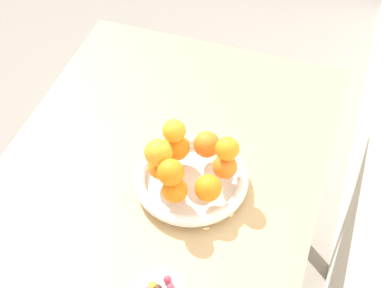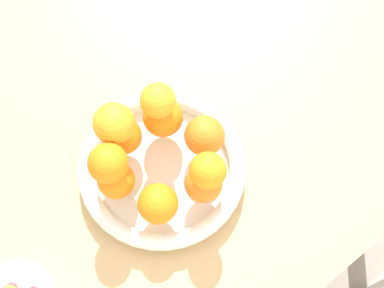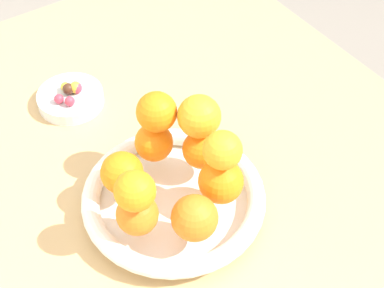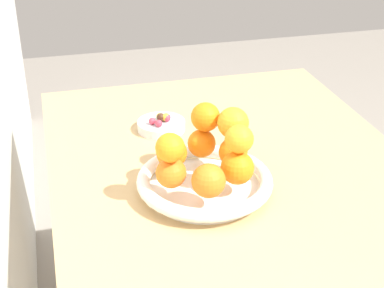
# 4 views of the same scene
# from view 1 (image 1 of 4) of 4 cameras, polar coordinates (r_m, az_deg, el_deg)

# --- Properties ---
(dining_table) EXTENTS (1.10, 0.76, 0.74)m
(dining_table) POSITION_cam_1_polar(r_m,az_deg,el_deg) (1.44, -3.75, -6.28)
(dining_table) COLOR tan
(dining_table) RESTS_ON ground_plane
(fruit_bowl) EXTENTS (0.26, 0.26, 0.04)m
(fruit_bowl) POSITION_cam_1_polar(r_m,az_deg,el_deg) (1.35, -0.08, -3.51)
(fruit_bowl) COLOR white
(fruit_bowl) RESTS_ON dining_table
(orange_0) EXTENTS (0.06, 0.06, 0.06)m
(orange_0) POSITION_cam_1_polar(r_m,az_deg,el_deg) (1.36, 1.44, -0.04)
(orange_0) COLOR orange
(orange_0) RESTS_ON fruit_bowl
(orange_1) EXTENTS (0.06, 0.06, 0.06)m
(orange_1) POSITION_cam_1_polar(r_m,az_deg,el_deg) (1.35, -1.54, -0.31)
(orange_1) COLOR orange
(orange_1) RESTS_ON fruit_bowl
(orange_2) EXTENTS (0.06, 0.06, 0.06)m
(orange_2) POSITION_cam_1_polar(r_m,az_deg,el_deg) (1.32, -3.02, -2.29)
(orange_2) COLOR orange
(orange_2) RESTS_ON fruit_bowl
(orange_3) EXTENTS (0.06, 0.06, 0.06)m
(orange_3) POSITION_cam_1_polar(r_m,az_deg,el_deg) (1.28, -1.69, -4.49)
(orange_3) COLOR orange
(orange_3) RESTS_ON fruit_bowl
(orange_4) EXTENTS (0.06, 0.06, 0.06)m
(orange_4) POSITION_cam_1_polar(r_m,az_deg,el_deg) (1.28, 1.57, -4.29)
(orange_4) COLOR orange
(orange_4) RESTS_ON fruit_bowl
(orange_5) EXTENTS (0.06, 0.06, 0.06)m
(orange_5) POSITION_cam_1_polar(r_m,az_deg,el_deg) (1.32, 3.21, -2.19)
(orange_5) COLOR orange
(orange_5) RESTS_ON fruit_bowl
(orange_6) EXTENTS (0.06, 0.06, 0.06)m
(orange_6) POSITION_cam_1_polar(r_m,az_deg,el_deg) (1.23, -2.07, -2.77)
(orange_6) COLOR orange
(orange_6) RESTS_ON orange_3
(orange_7) EXTENTS (0.06, 0.06, 0.06)m
(orange_7) POSITION_cam_1_polar(r_m,az_deg,el_deg) (1.27, -3.26, -0.79)
(orange_7) COLOR orange
(orange_7) RESTS_ON orange_2
(orange_8) EXTENTS (0.05, 0.05, 0.05)m
(orange_8) POSITION_cam_1_polar(r_m,az_deg,el_deg) (1.31, -1.75, 1.30)
(orange_8) COLOR orange
(orange_8) RESTS_ON orange_1
(orange_9) EXTENTS (0.05, 0.05, 0.05)m
(orange_9) POSITION_cam_1_polar(r_m,az_deg,el_deg) (1.28, 3.45, -0.46)
(orange_9) COLOR orange
(orange_9) RESTS_ON orange_5
(candy_ball_0) EXTENTS (0.02, 0.02, 0.02)m
(candy_ball_0) POSITION_cam_1_polar(r_m,az_deg,el_deg) (1.19, -2.08, -13.78)
(candy_ball_0) COLOR #C6384C
(candy_ball_0) RESTS_ON candy_dish
(candy_ball_4) EXTENTS (0.02, 0.02, 0.02)m
(candy_ball_4) POSITION_cam_1_polar(r_m,az_deg,el_deg) (1.19, -3.85, -13.55)
(candy_ball_4) COLOR #C6384C
(candy_ball_4) RESTS_ON candy_dish
(candy_ball_5) EXTENTS (0.02, 0.02, 0.02)m
(candy_ball_5) POSITION_cam_1_polar(r_m,az_deg,el_deg) (1.19, -3.84, -13.58)
(candy_ball_5) COLOR gold
(candy_ball_5) RESTS_ON candy_dish
(candy_ball_6) EXTENTS (0.02, 0.02, 0.02)m
(candy_ball_6) POSITION_cam_1_polar(r_m,az_deg,el_deg) (1.20, -2.40, -12.99)
(candy_ball_6) COLOR #C6384C
(candy_ball_6) RESTS_ON candy_dish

